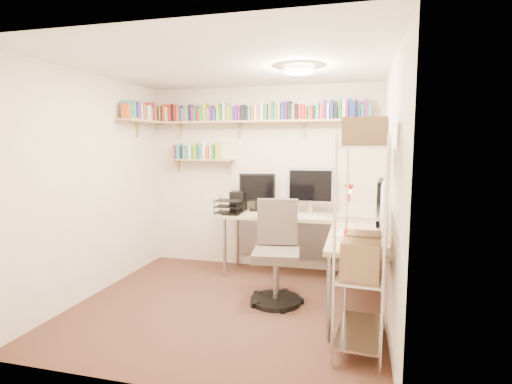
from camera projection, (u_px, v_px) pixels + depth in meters
ground at (228, 306)px, 4.26m from camera, size 3.20×3.20×0.00m
room_shell at (227, 161)px, 4.08m from camera, size 3.24×3.04×2.52m
wall_shelves at (228, 121)px, 5.37m from camera, size 3.12×1.09×0.80m
corner_desk at (306, 219)px, 4.87m from camera, size 2.17×2.07×1.41m
office_chair at (276, 259)px, 4.36m from camera, size 0.59×0.59×1.11m
wire_rack at (363, 220)px, 3.26m from camera, size 0.44×0.80×1.92m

